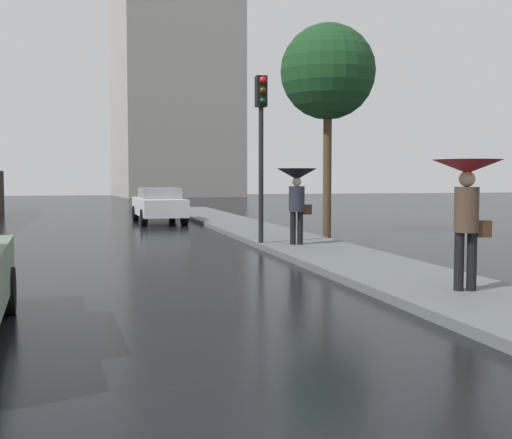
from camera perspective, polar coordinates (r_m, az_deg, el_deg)
The scene contains 7 objects.
ground at distance 5.53m, azimuth -13.96°, elevation -14.96°, with size 120.00×120.00×0.00m, color black.
car_white_mid_road at distance 25.14m, azimuth -8.54°, elevation 1.30°, with size 1.82×4.35×1.35m.
pedestrian_with_umbrella_near at distance 15.60m, azimuth 3.62°, elevation 3.05°, with size 0.96×0.96×1.83m.
pedestrian_with_umbrella_far at distance 9.67m, azimuth 18.09°, elevation 2.59°, with size 0.97×0.97×1.87m.
traffic_light at distance 16.02m, azimuth 0.47°, elevation 8.14°, with size 0.26×0.39×4.09m.
street_tree_near at distance 19.54m, azimuth 6.35°, elevation 12.71°, with size 2.79×2.79×6.24m.
distant_tower at distance 61.34m, azimuth -7.10°, elevation 13.03°, with size 11.68×10.34×29.50m.
Camera 1 is at (-0.03, -5.24, 1.76)m, focal length 45.46 mm.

